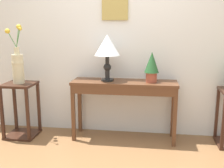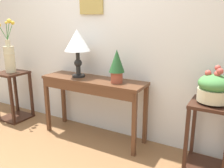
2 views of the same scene
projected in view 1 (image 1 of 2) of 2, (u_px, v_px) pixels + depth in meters
back_wall_with_art at (121, 29)px, 3.62m from camera, size 9.00×0.13×2.80m
console_table at (124, 90)px, 3.47m from camera, size 1.32×0.38×0.76m
table_lamp at (107, 47)px, 3.41m from camera, size 0.31×0.31×0.58m
potted_plant_on_console at (152, 66)px, 3.37m from camera, size 0.18×0.18×0.38m
pedestal_stand_left at (21, 110)px, 3.65m from camera, size 0.39×0.39×0.72m
flower_vase_tall_left at (18, 64)px, 3.52m from camera, size 0.21×0.23×0.75m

